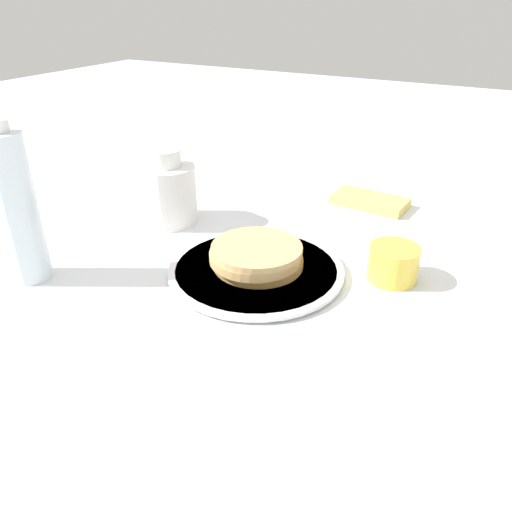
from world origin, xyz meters
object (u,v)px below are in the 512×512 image
Objects in this scene: plate at (256,270)px; water_bottle_near at (18,209)px; juice_glass at (393,263)px; pancake_stack at (257,256)px; cream_jug at (168,192)px.

plate is 0.38m from water_bottle_near.
water_bottle_near is (0.51, 0.27, 0.09)m from juice_glass.
plate is at bearing -149.70° from water_bottle_near.
pancake_stack is 0.27m from cream_jug.
cream_jug is at bearing -21.74° from plate.
juice_glass is at bearing -155.73° from pancake_stack.
water_bottle_near is (0.31, 0.18, 0.11)m from plate.
juice_glass is at bearing 178.82° from cream_jug.
cream_jug reaches higher than juice_glass.
juice_glass is at bearing -151.88° from water_bottle_near.
plate is 0.22m from juice_glass.
plate is at bearing 24.53° from juice_glass.
pancake_stack reaches higher than plate.
plate is 1.13× the size of water_bottle_near.
juice_glass is (-0.20, -0.09, -0.00)m from pancake_stack.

